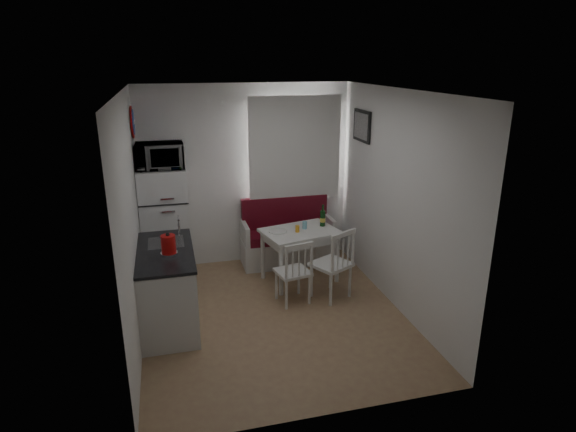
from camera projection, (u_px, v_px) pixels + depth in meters
The scene contains 22 objects.
floor at pixel (274, 315), 5.73m from camera, with size 3.00×3.50×0.02m, color #976D50.
ceiling at pixel (272, 91), 4.91m from camera, with size 3.00×3.50×0.02m, color white.
wall_back at pixel (246, 176), 6.93m from camera, with size 3.00×0.02×2.60m, color white.
wall_front at pixel (323, 278), 3.71m from camera, with size 3.00×0.02×2.60m, color white.
wall_left at pixel (132, 223), 4.97m from camera, with size 0.02×3.50×2.60m, color white.
wall_right at pixel (397, 202), 5.68m from camera, with size 0.02×3.50×2.60m, color white.
window at pixel (294, 152), 6.97m from camera, with size 1.22×0.06×1.47m, color silver.
curtain at pixel (295, 149), 6.89m from camera, with size 1.35×0.02×1.50m, color white.
kitchen_counter at pixel (168, 287), 5.44m from camera, with size 0.62×1.32×1.16m.
wall_sign at pixel (133, 122), 6.04m from camera, with size 0.40×0.40×0.03m, color #1A44A0.
picture_frame at pixel (362, 126), 6.45m from camera, with size 0.04×0.52×0.42m, color black.
bench at pixel (287, 242), 7.15m from camera, with size 1.35×0.52×0.97m.
dining_table at pixel (300, 236), 6.45m from camera, with size 1.09×0.88×0.72m.
chair_left at pixel (295, 266), 5.83m from camera, with size 0.45×0.44×0.45m.
chair_right at pixel (334, 258), 5.92m from camera, with size 0.58×0.59×0.50m.
fridge at pixel (166, 224), 6.49m from camera, with size 0.62×0.62×1.56m, color white.
microwave at pixel (160, 156), 6.15m from camera, with size 0.60×0.41×0.33m, color white.
kettle at pixel (168, 244), 5.13m from camera, with size 0.18×0.18×0.25m, color red.
wine_bottle at pixel (323, 215), 6.55m from camera, with size 0.08×0.08×0.30m, color #123915, non-canonical shape.
drinking_glass_orange at pixel (297, 229), 6.35m from camera, with size 0.06×0.06×0.09m, color gold.
drinking_glass_blue at pixel (305, 225), 6.47m from camera, with size 0.06×0.06×0.10m, color #82C8DD.
plate at pixel (278, 231), 6.37m from camera, with size 0.24×0.24×0.02m, color white.
Camera 1 is at (-1.10, -4.95, 2.92)m, focal length 30.00 mm.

